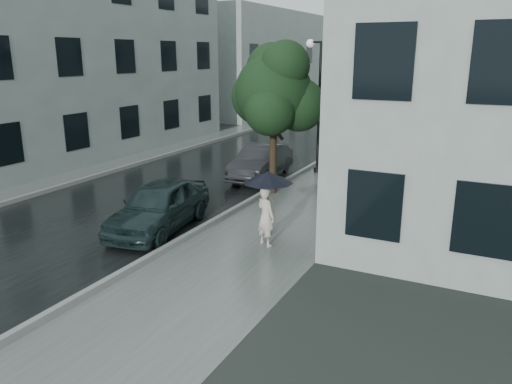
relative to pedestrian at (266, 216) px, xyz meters
The scene contains 15 objects.
ground 2.20m from the pedestrian, 103.29° to the right, with size 120.00×120.00×0.00m, color black.
sidewalk 10.03m from the pedestrian, 91.28° to the left, with size 3.50×60.00×0.01m, color slate.
kerb_near 10.23m from the pedestrian, 101.57° to the left, with size 0.15×60.00×0.15m, color slate.
asphalt_road 11.46m from the pedestrian, 119.02° to the left, with size 6.85×60.00×0.00m, color black.
kerb_far 13.50m from the pedestrian, 132.14° to the left, with size 0.15×60.00×0.15m, color slate.
sidewalk_far 14.14m from the pedestrian, 134.92° to the left, with size 1.70×60.00×0.01m, color #4C5451.
building_near 18.58m from the pedestrian, 74.06° to the left, with size 7.02×36.00×9.00m.
building_far_a 15.96m from the pedestrian, 157.16° to the left, with size 7.02×20.00×9.50m.
building_far_b 31.58m from the pedestrian, 116.96° to the left, with size 7.02×18.00×8.00m.
pedestrian is the anchor object (origin of this frame).
umbrella 1.02m from the pedestrian, 40.10° to the left, with size 1.28×1.28×1.05m.
street_tree 5.77m from the pedestrian, 112.02° to the left, with size 3.39×3.08×5.18m.
lamp_post 8.79m from the pedestrian, 101.58° to the left, with size 0.82×0.47×5.28m.
car_near 3.17m from the pedestrian, behind, with size 1.61×3.99×1.36m, color black.
car_far 7.17m from the pedestrian, 116.74° to the left, with size 1.37×3.94×1.30m, color #222427.
Camera 1 is at (5.58, -8.84, 4.78)m, focal length 35.00 mm.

